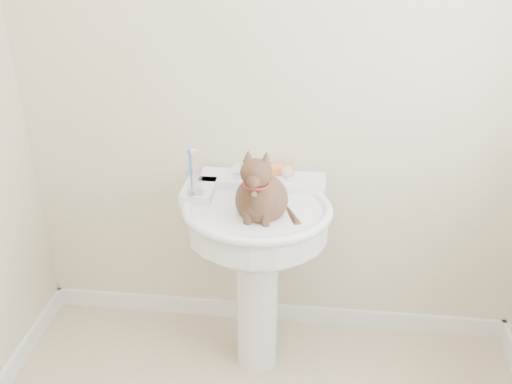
% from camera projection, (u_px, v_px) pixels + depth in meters
% --- Properties ---
extents(wall_back, '(2.20, 0.00, 2.50)m').
position_uv_depth(wall_back, '(277.00, 70.00, 2.25)').
color(wall_back, beige).
rests_on(wall_back, ground).
extents(baseboard_back, '(2.20, 0.02, 0.09)m').
position_uv_depth(baseboard_back, '(273.00, 312.00, 2.80)').
color(baseboard_back, white).
rests_on(baseboard_back, floor).
extents(pedestal_sink, '(0.60, 0.59, 0.83)m').
position_uv_depth(pedestal_sink, '(257.00, 237.00, 2.28)').
color(pedestal_sink, white).
rests_on(pedestal_sink, floor).
extents(faucet, '(0.28, 0.12, 0.14)m').
position_uv_depth(faucet, '(261.00, 172.00, 2.30)').
color(faucet, silver).
rests_on(faucet, pedestal_sink).
extents(soap_bar, '(0.10, 0.07, 0.03)m').
position_uv_depth(soap_bar, '(282.00, 170.00, 2.38)').
color(soap_bar, orange).
rests_on(soap_bar, pedestal_sink).
extents(toothbrush_cup, '(0.07, 0.07, 0.19)m').
position_uv_depth(toothbrush_cup, '(195.00, 182.00, 2.20)').
color(toothbrush_cup, silver).
rests_on(toothbrush_cup, pedestal_sink).
extents(cat, '(0.22, 0.28, 0.41)m').
position_uv_depth(cat, '(261.00, 196.00, 2.12)').
color(cat, '#52341F').
rests_on(cat, pedestal_sink).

